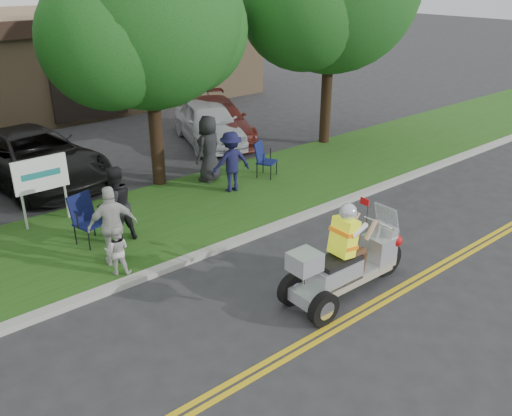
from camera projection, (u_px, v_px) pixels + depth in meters
ground at (336, 303)px, 10.06m from camera, size 120.00×120.00×0.00m
centerline_near at (360, 317)px, 9.65m from camera, size 60.00×0.10×0.01m
centerline_far at (354, 313)px, 9.76m from camera, size 60.00×0.10×0.01m
curb at (236, 241)px, 12.17m from camera, size 60.00×0.25×0.12m
grass_verge at (183, 211)px, 13.68m from camera, size 60.00×4.00×0.10m
commercial_building at (48, 59)px, 23.72m from camera, size 18.00×8.20×4.00m
tree_mid at (149, 22)px, 13.65m from camera, size 5.88×4.80×7.05m
business_sign at (41, 178)px, 12.48m from camera, size 1.25×0.06×1.75m
trike_scooter at (346, 265)px, 10.01m from camera, size 2.92×0.98×1.91m
lawn_chair_a at (86, 216)px, 11.83m from camera, size 0.71×0.73×1.11m
lawn_chair_b at (263, 157)px, 15.66m from camera, size 0.73×0.74×1.02m
spectator_adult_mid at (115, 205)px, 11.75m from camera, size 0.93×0.76×1.75m
spectator_adult_right at (113, 226)px, 10.87m from camera, size 1.07×0.67×1.69m
spectator_chair_a at (231, 162)px, 14.52m from camera, size 1.18×0.84×1.65m
spectator_chair_b at (209, 149)px, 15.19m from camera, size 1.07×0.89×1.88m
child_right at (117, 251)px, 10.63m from camera, size 0.62×0.59×1.01m
parked_car_mid at (34, 158)px, 15.36m from camera, size 3.20×5.74×1.52m
parked_car_right at (217, 120)px, 19.38m from camera, size 3.60×5.17×1.39m
parked_car_far_right at (209, 122)px, 18.91m from camera, size 3.11×4.70×1.49m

